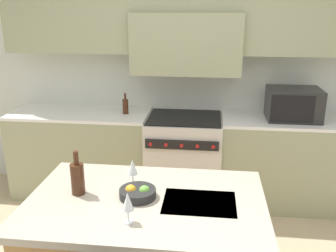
# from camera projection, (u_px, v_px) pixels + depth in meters

# --- Properties ---
(back_cabinetry) EXTENTS (10.00, 0.46, 2.70)m
(back_cabinetry) POSITION_uv_depth(u_px,v_px,m) (187.00, 47.00, 3.88)
(back_cabinetry) COLOR silver
(back_cabinetry) RESTS_ON ground_plane
(back_counter) EXTENTS (3.71, 0.62, 0.93)m
(back_counter) POSITION_uv_depth(u_px,v_px,m) (184.00, 157.00, 4.00)
(back_counter) COLOR gray
(back_counter) RESTS_ON ground_plane
(range_stove) EXTENTS (0.77, 0.70, 0.92)m
(range_stove) POSITION_uv_depth(u_px,v_px,m) (184.00, 159.00, 3.98)
(range_stove) COLOR beige
(range_stove) RESTS_ON ground_plane
(microwave) EXTENTS (0.51, 0.39, 0.31)m
(microwave) POSITION_uv_depth(u_px,v_px,m) (293.00, 104.00, 3.69)
(microwave) COLOR black
(microwave) RESTS_ON back_counter
(wine_bottle) EXTENTS (0.08, 0.08, 0.28)m
(wine_bottle) POSITION_uv_depth(u_px,v_px,m) (78.00, 178.00, 2.32)
(wine_bottle) COLOR #422314
(wine_bottle) RESTS_ON kitchen_island
(wine_glass_near) EXTENTS (0.06, 0.06, 0.18)m
(wine_glass_near) POSITION_uv_depth(u_px,v_px,m) (128.00, 202.00, 2.00)
(wine_glass_near) COLOR white
(wine_glass_near) RESTS_ON kitchen_island
(wine_glass_far) EXTENTS (0.06, 0.06, 0.18)m
(wine_glass_far) POSITION_uv_depth(u_px,v_px,m) (133.00, 168.00, 2.43)
(wine_glass_far) COLOR white
(wine_glass_far) RESTS_ON kitchen_island
(fruit_bowl) EXTENTS (0.23, 0.23, 0.08)m
(fruit_bowl) POSITION_uv_depth(u_px,v_px,m) (138.00, 193.00, 2.30)
(fruit_bowl) COLOR black
(fruit_bowl) RESTS_ON kitchen_island
(oil_bottle_on_counter) EXTENTS (0.06, 0.06, 0.22)m
(oil_bottle_on_counter) POSITION_uv_depth(u_px,v_px,m) (125.00, 106.00, 3.90)
(oil_bottle_on_counter) COLOR #422314
(oil_bottle_on_counter) RESTS_ON back_counter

